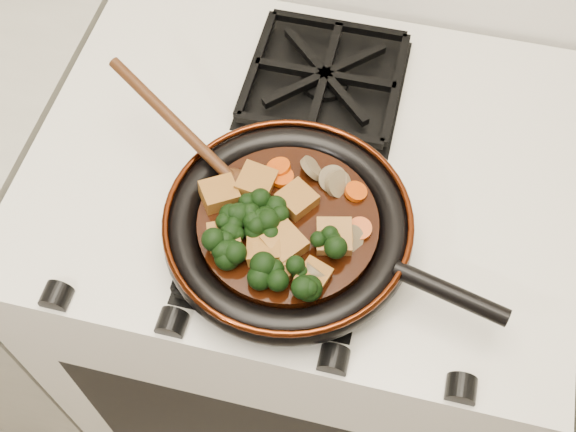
# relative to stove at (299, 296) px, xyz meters

# --- Properties ---
(stove) EXTENTS (0.76, 0.60, 0.90)m
(stove) POSITION_rel_stove_xyz_m (0.00, 0.00, 0.00)
(stove) COLOR silver
(stove) RESTS_ON ground
(burner_grate_front) EXTENTS (0.23, 0.23, 0.03)m
(burner_grate_front) POSITION_rel_stove_xyz_m (0.00, -0.14, 0.46)
(burner_grate_front) COLOR black
(burner_grate_front) RESTS_ON stove
(burner_grate_back) EXTENTS (0.23, 0.23, 0.03)m
(burner_grate_back) POSITION_rel_stove_xyz_m (0.00, 0.14, 0.46)
(burner_grate_back) COLOR black
(burner_grate_back) RESTS_ON stove
(skillet) EXTENTS (0.43, 0.31, 0.05)m
(skillet) POSITION_rel_stove_xyz_m (0.01, -0.14, 0.49)
(skillet) COLOR black
(skillet) RESTS_ON burner_grate_front
(braising_sauce) EXTENTS (0.22, 0.22, 0.02)m
(braising_sauce) POSITION_rel_stove_xyz_m (0.01, -0.14, 0.50)
(braising_sauce) COLOR black
(braising_sauce) RESTS_ON skillet
(tofu_cube_0) EXTENTS (0.06, 0.06, 0.02)m
(tofu_cube_0) POSITION_rel_stove_xyz_m (0.02, -0.11, 0.52)
(tofu_cube_0) COLOR brown
(tofu_cube_0) RESTS_ON braising_sauce
(tofu_cube_1) EXTENTS (0.06, 0.06, 0.03)m
(tofu_cube_1) POSITION_rel_stove_xyz_m (0.02, -0.18, 0.52)
(tofu_cube_1) COLOR brown
(tofu_cube_1) RESTS_ON braising_sauce
(tofu_cube_2) EXTENTS (0.04, 0.04, 0.02)m
(tofu_cube_2) POSITION_rel_stove_xyz_m (0.07, -0.15, 0.52)
(tofu_cube_2) COLOR brown
(tofu_cube_2) RESTS_ON braising_sauce
(tofu_cube_3) EXTENTS (0.05, 0.05, 0.03)m
(tofu_cube_3) POSITION_rel_stove_xyz_m (-0.01, -0.19, 0.52)
(tofu_cube_3) COLOR brown
(tofu_cube_3) RESTS_ON braising_sauce
(tofu_cube_4) EXTENTS (0.05, 0.05, 0.03)m
(tofu_cube_4) POSITION_rel_stove_xyz_m (0.07, -0.15, 0.52)
(tofu_cube_4) COLOR brown
(tofu_cube_4) RESTS_ON braising_sauce
(tofu_cube_5) EXTENTS (0.05, 0.05, 0.03)m
(tofu_cube_5) POSITION_rel_stove_xyz_m (-0.06, -0.18, 0.52)
(tofu_cube_5) COLOR brown
(tofu_cube_5) RESTS_ON braising_sauce
(tofu_cube_6) EXTENTS (0.05, 0.05, 0.02)m
(tofu_cube_6) POSITION_rel_stove_xyz_m (0.02, -0.21, 0.52)
(tofu_cube_6) COLOR brown
(tofu_cube_6) RESTS_ON braising_sauce
(tofu_cube_7) EXTENTS (0.06, 0.06, 0.03)m
(tofu_cube_7) POSITION_rel_stove_xyz_m (-0.08, -0.13, 0.52)
(tofu_cube_7) COLOR brown
(tofu_cube_7) RESTS_ON braising_sauce
(tofu_cube_8) EXTENTS (0.05, 0.05, 0.03)m
(tofu_cube_8) POSITION_rel_stove_xyz_m (0.06, -0.21, 0.52)
(tofu_cube_8) COLOR brown
(tofu_cube_8) RESTS_ON braising_sauce
(tofu_cube_9) EXTENTS (0.05, 0.05, 0.03)m
(tofu_cube_9) POSITION_rel_stove_xyz_m (0.00, -0.20, 0.52)
(tofu_cube_9) COLOR brown
(tofu_cube_9) RESTS_ON braising_sauce
(tofu_cube_10) EXTENTS (0.05, 0.05, 0.03)m
(tofu_cube_10) POSITION_rel_stove_xyz_m (-0.04, -0.10, 0.52)
(tofu_cube_10) COLOR brown
(tofu_cube_10) RESTS_ON braising_sauce
(broccoli_floret_0) EXTENTS (0.07, 0.07, 0.06)m
(broccoli_floret_0) POSITION_rel_stove_xyz_m (0.01, -0.22, 0.52)
(broccoli_floret_0) COLOR black
(broccoli_floret_0) RESTS_ON braising_sauce
(broccoli_floret_1) EXTENTS (0.07, 0.07, 0.06)m
(broccoli_floret_1) POSITION_rel_stove_xyz_m (-0.00, -0.14, 0.52)
(broccoli_floret_1) COLOR black
(broccoli_floret_1) RESTS_ON braising_sauce
(broccoli_floret_2) EXTENTS (0.08, 0.08, 0.07)m
(broccoli_floret_2) POSITION_rel_stove_xyz_m (0.06, -0.17, 0.52)
(broccoli_floret_2) COLOR black
(broccoli_floret_2) RESTS_ON braising_sauce
(broccoli_floret_3) EXTENTS (0.07, 0.07, 0.07)m
(broccoli_floret_3) POSITION_rel_stove_xyz_m (-0.03, -0.14, 0.52)
(broccoli_floret_3) COLOR black
(broccoli_floret_3) RESTS_ON braising_sauce
(broccoli_floret_4) EXTENTS (0.08, 0.08, 0.06)m
(broccoli_floret_4) POSITION_rel_stove_xyz_m (-0.02, -0.16, 0.52)
(broccoli_floret_4) COLOR black
(broccoli_floret_4) RESTS_ON braising_sauce
(broccoli_floret_5) EXTENTS (0.09, 0.08, 0.07)m
(broccoli_floret_5) POSITION_rel_stove_xyz_m (0.05, -0.22, 0.52)
(broccoli_floret_5) COLOR black
(broccoli_floret_5) RESTS_ON braising_sauce
(broccoli_floret_6) EXTENTS (0.07, 0.08, 0.07)m
(broccoli_floret_6) POSITION_rel_stove_xyz_m (-0.04, -0.20, 0.52)
(broccoli_floret_6) COLOR black
(broccoli_floret_6) RESTS_ON braising_sauce
(broccoli_floret_7) EXTENTS (0.07, 0.07, 0.06)m
(broccoli_floret_7) POSITION_rel_stove_xyz_m (-0.06, -0.19, 0.52)
(broccoli_floret_7) COLOR black
(broccoli_floret_7) RESTS_ON braising_sauce
(broccoli_floret_8) EXTENTS (0.08, 0.09, 0.07)m
(broccoli_floret_8) POSITION_rel_stove_xyz_m (-0.05, -0.16, 0.52)
(broccoli_floret_8) COLOR black
(broccoli_floret_8) RESTS_ON braising_sauce
(broccoli_floret_9) EXTENTS (0.07, 0.08, 0.06)m
(broccoli_floret_9) POSITION_rel_stove_xyz_m (-0.02, -0.16, 0.52)
(broccoli_floret_9) COLOR black
(broccoli_floret_9) RESTS_ON braising_sauce
(carrot_coin_0) EXTENTS (0.03, 0.03, 0.01)m
(carrot_coin_0) POSITION_rel_stove_xyz_m (-0.01, -0.08, 0.51)
(carrot_coin_0) COLOR #BE3D05
(carrot_coin_0) RESTS_ON braising_sauce
(carrot_coin_1) EXTENTS (0.03, 0.03, 0.01)m
(carrot_coin_1) POSITION_rel_stove_xyz_m (0.10, -0.13, 0.51)
(carrot_coin_1) COLOR #BE3D05
(carrot_coin_1) RESTS_ON braising_sauce
(carrot_coin_2) EXTENTS (0.03, 0.03, 0.01)m
(carrot_coin_2) POSITION_rel_stove_xyz_m (0.08, -0.08, 0.51)
(carrot_coin_2) COLOR #BE3D05
(carrot_coin_2) RESTS_ON braising_sauce
(carrot_coin_3) EXTENTS (0.03, 0.03, 0.02)m
(carrot_coin_3) POSITION_rel_stove_xyz_m (-0.02, -0.07, 0.51)
(carrot_coin_3) COLOR #BE3D05
(carrot_coin_3) RESTS_ON braising_sauce
(mushroom_slice_0) EXTENTS (0.05, 0.05, 0.03)m
(mushroom_slice_0) POSITION_rel_stove_xyz_m (0.05, -0.07, 0.52)
(mushroom_slice_0) COLOR brown
(mushroom_slice_0) RESTS_ON braising_sauce
(mushroom_slice_1) EXTENTS (0.05, 0.05, 0.03)m
(mushroom_slice_1) POSITION_rel_stove_xyz_m (0.02, -0.06, 0.52)
(mushroom_slice_1) COLOR brown
(mushroom_slice_1) RESTS_ON braising_sauce
(mushroom_slice_2) EXTENTS (0.04, 0.05, 0.03)m
(mushroom_slice_2) POSITION_rel_stove_xyz_m (0.06, -0.07, 0.52)
(mushroom_slice_2) COLOR brown
(mushroom_slice_2) RESTS_ON braising_sauce
(mushroom_slice_3) EXTENTS (0.04, 0.04, 0.03)m
(mushroom_slice_3) POSITION_rel_stove_xyz_m (0.06, -0.20, 0.52)
(mushroom_slice_3) COLOR brown
(mushroom_slice_3) RESTS_ON braising_sauce
(mushroom_slice_4) EXTENTS (0.04, 0.04, 0.03)m
(mushroom_slice_4) POSITION_rel_stove_xyz_m (0.09, -0.15, 0.52)
(mushroom_slice_4) COLOR brown
(mushroom_slice_4) RESTS_ON braising_sauce
(wooden_spoon) EXTENTS (0.14, 0.10, 0.23)m
(wooden_spoon) POSITION_rel_stove_xyz_m (-0.12, -0.07, 0.53)
(wooden_spoon) COLOR #3F200D
(wooden_spoon) RESTS_ON braising_sauce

